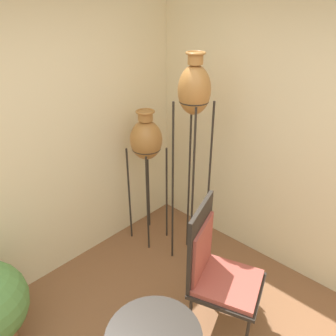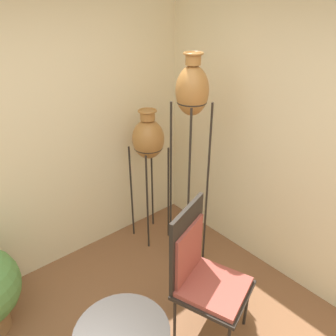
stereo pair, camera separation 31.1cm
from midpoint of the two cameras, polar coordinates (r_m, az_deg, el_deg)
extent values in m
cube|color=beige|center=(2.96, -24.16, 3.36)|extent=(7.73, 0.06, 2.70)
cylinder|color=#28231E|center=(2.96, 6.60, -5.42)|extent=(0.02, 0.02, 1.68)
cylinder|color=#28231E|center=(3.12, 9.67, -3.82)|extent=(0.02, 0.02, 1.68)
cylinder|color=#28231E|center=(3.11, 3.35, -3.62)|extent=(0.02, 0.02, 1.68)
cylinder|color=#28231E|center=(3.26, 6.45, -2.18)|extent=(0.02, 0.02, 1.68)
torus|color=#28231E|center=(2.78, 7.44, 11.28)|extent=(0.25, 0.25, 0.02)
ellipsoid|color=#A87038|center=(2.75, 7.55, 13.13)|extent=(0.28, 0.28, 0.41)
cylinder|color=#A87038|center=(2.71, 7.89, 18.24)|extent=(0.12, 0.12, 0.09)
torus|color=#A87038|center=(2.70, 7.95, 19.15)|extent=(0.16, 0.16, 0.02)
cylinder|color=#28231E|center=(3.39, -0.98, -6.40)|extent=(0.02, 0.02, 1.10)
cylinder|color=#28231E|center=(3.55, 2.58, -4.74)|extent=(0.02, 0.02, 1.10)
cylinder|color=#28231E|center=(3.58, -3.91, -4.47)|extent=(0.02, 0.02, 1.10)
cylinder|color=#28231E|center=(3.73, -0.40, -2.98)|extent=(0.02, 0.02, 1.10)
torus|color=#28231E|center=(3.30, -0.73, 3.55)|extent=(0.29, 0.29, 0.02)
ellipsoid|color=#A87038|center=(3.27, -0.74, 5.01)|extent=(0.32, 0.32, 0.40)
cylinder|color=#A87038|center=(3.18, -0.76, 9.11)|extent=(0.14, 0.14, 0.09)
torus|color=#A87038|center=(3.17, -0.77, 9.88)|extent=(0.19, 0.19, 0.02)
cylinder|color=#28231E|center=(2.98, 16.69, -21.98)|extent=(0.02, 0.02, 0.45)
cylinder|color=#28231E|center=(2.80, 4.69, -24.89)|extent=(0.02, 0.02, 0.45)
cylinder|color=#28231E|center=(3.05, 8.36, -19.42)|extent=(0.02, 0.02, 0.45)
cube|color=#28231E|center=(2.69, 11.42, -20.23)|extent=(0.63, 0.64, 0.03)
cube|color=#A84C42|center=(2.67, 11.50, -19.72)|extent=(0.58, 0.59, 0.04)
cube|color=#28231E|center=(2.51, 6.86, -13.13)|extent=(0.45, 0.18, 0.65)
cube|color=#A84C42|center=(2.55, 7.35, -14.44)|extent=(0.38, 0.15, 0.46)
cylinder|color=#28231E|center=(2.06, -3.29, -26.99)|extent=(0.55, 0.55, 0.02)
camera|label=1|loc=(0.16, -87.21, 1.43)|focal=35.00mm
camera|label=2|loc=(0.16, 92.79, -1.43)|focal=35.00mm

